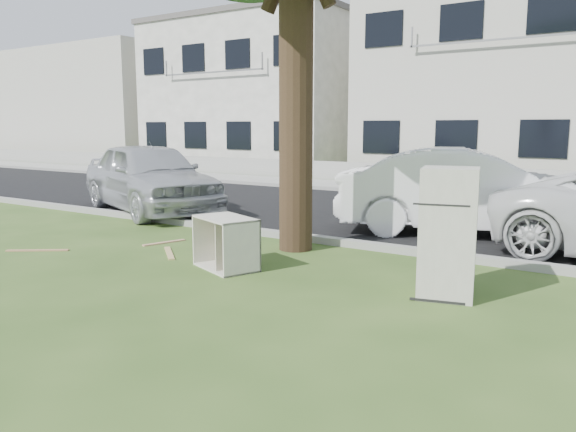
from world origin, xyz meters
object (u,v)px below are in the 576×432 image
Objects in this scene: car_center at (470,192)px; fridge at (448,233)px; cabinet at (226,243)px; car_left at (150,177)px.

fridge is at bearing 173.47° from car_center.
cabinet is 0.19× the size of car_center.
cabinet is (-3.01, -0.37, -0.39)m from fridge.
cabinet is at bearing -101.16° from car_left.
cabinet is at bearing 135.72° from car_center.
car_left is (-7.94, 2.84, 0.06)m from fridge.
car_center is 7.17m from car_left.
car_left is at bearing 146.51° from fridge.
car_center is (2.13, 4.45, 0.43)m from cabinet.
fridge is at bearing -87.77° from car_left.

